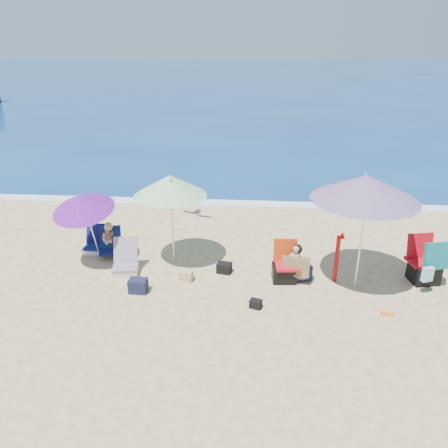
# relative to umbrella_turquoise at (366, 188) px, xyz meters

# --- Properties ---
(ground) EXTENTS (120.00, 120.00, 0.00)m
(ground) POSITION_rel_umbrella_turquoise_xyz_m (-2.43, -0.59, -2.11)
(ground) COLOR #D8BC84
(ground) RESTS_ON ground
(sea) EXTENTS (120.00, 80.00, 0.12)m
(sea) POSITION_rel_umbrella_turquoise_xyz_m (-2.43, 44.41, -2.16)
(sea) COLOR navy
(sea) RESTS_ON ground
(foam) EXTENTS (120.00, 0.50, 0.04)m
(foam) POSITION_rel_umbrella_turquoise_xyz_m (-2.43, 4.51, -2.09)
(foam) COLOR white
(foam) RESTS_ON ground
(umbrella_turquoise) EXTENTS (2.26, 2.26, 2.40)m
(umbrella_turquoise) POSITION_rel_umbrella_turquoise_xyz_m (0.00, 0.00, 0.00)
(umbrella_turquoise) COLOR white
(umbrella_turquoise) RESTS_ON ground
(umbrella_striped) EXTENTS (2.08, 2.08, 2.11)m
(umbrella_striped) POSITION_rel_umbrella_turquoise_xyz_m (-3.90, 0.65, -0.27)
(umbrella_striped) COLOR white
(umbrella_striped) RESTS_ON ground
(umbrella_blue) EXTENTS (1.60, 1.64, 1.83)m
(umbrella_blue) POSITION_rel_umbrella_turquoise_xyz_m (-5.77, 0.40, -0.61)
(umbrella_blue) COLOR silver
(umbrella_blue) RESTS_ON ground
(furled_umbrella) EXTENTS (0.17, 0.14, 1.15)m
(furled_umbrella) POSITION_rel_umbrella_turquoise_xyz_m (-0.37, 0.09, -1.48)
(furled_umbrella) COLOR #AE100C
(furled_umbrella) RESTS_ON ground
(chair_navy) EXTENTS (0.52, 0.57, 0.63)m
(chair_navy) POSITION_rel_umbrella_turquoise_xyz_m (-5.89, 1.07, -1.95)
(chair_navy) COLOR #0D1C4D
(chair_navy) RESTS_ON ground
(chair_rainbow) EXTENTS (0.61, 0.73, 0.74)m
(chair_rainbow) POSITION_rel_umbrella_turquoise_xyz_m (-4.86, 0.12, -1.92)
(chair_rainbow) COLOR #D4634A
(chair_rainbow) RESTS_ON ground
(camp_chair_left) EXTENTS (0.58, 0.56, 0.86)m
(camp_chair_left) POSITION_rel_umbrella_turquoise_xyz_m (-1.44, 0.07, -1.86)
(camp_chair_left) COLOR red
(camp_chair_left) RESTS_ON ground
(camp_chair_right) EXTENTS (0.69, 0.99, 1.02)m
(camp_chair_right) POSITION_rel_umbrella_turquoise_xyz_m (1.47, 0.20, -1.75)
(camp_chair_right) COLOR #B90D15
(camp_chair_right) RESTS_ON ground
(person_center) EXTENTS (0.59, 0.51, 0.84)m
(person_center) POSITION_rel_umbrella_turquoise_xyz_m (-1.22, 0.01, -1.71)
(person_center) COLOR tan
(person_center) RESTS_ON ground
(person_left) EXTENTS (0.57, 0.65, 0.87)m
(person_left) POSITION_rel_umbrella_turquoise_xyz_m (-5.43, 0.90, -1.72)
(person_left) COLOR tan
(person_left) RESTS_ON ground
(bag_navy_a) EXTENTS (0.37, 0.27, 0.28)m
(bag_navy_a) POSITION_rel_umbrella_turquoise_xyz_m (-4.39, -0.63, -1.97)
(bag_navy_a) COLOR #171A33
(bag_navy_a) RESTS_ON ground
(bag_black_a) EXTENTS (0.35, 0.29, 0.22)m
(bag_black_a) POSITION_rel_umbrella_turquoise_xyz_m (-2.72, 0.29, -2.00)
(bag_black_a) COLOR black
(bag_black_a) RESTS_ON ground
(bag_tan) EXTENTS (0.29, 0.23, 0.22)m
(bag_tan) POSITION_rel_umbrella_turquoise_xyz_m (-3.49, -0.11, -2.00)
(bag_tan) COLOR tan
(bag_tan) RESTS_ON ground
(bag_navy_b) EXTENTS (0.54, 0.47, 0.34)m
(bag_navy_b) POSITION_rel_umbrella_turquoise_xyz_m (-1.11, 0.15, -1.94)
(bag_navy_b) COLOR #171E32
(bag_navy_b) RESTS_ON ground
(bag_black_b) EXTENTS (0.26, 0.22, 0.17)m
(bag_black_b) POSITION_rel_umbrella_turquoise_xyz_m (-2.02, -1.02, -2.03)
(bag_black_b) COLOR black
(bag_black_b) RESTS_ON ground
(orange_item) EXTENTS (0.26, 0.17, 0.03)m
(orange_item) POSITION_rel_umbrella_turquoise_xyz_m (0.42, -1.07, -2.10)
(orange_item) COLOR orange
(orange_item) RESTS_ON ground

